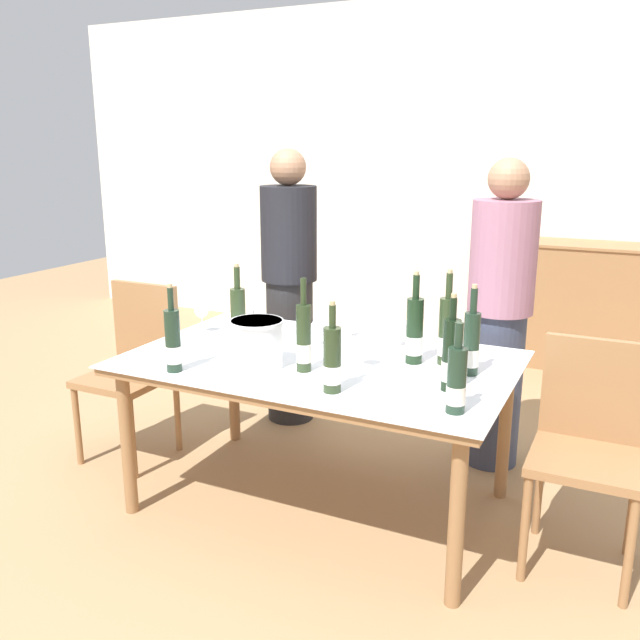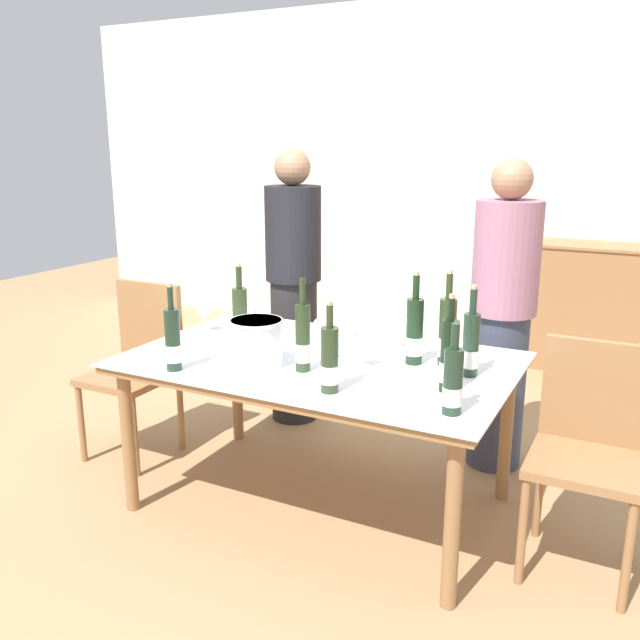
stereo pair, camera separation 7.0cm
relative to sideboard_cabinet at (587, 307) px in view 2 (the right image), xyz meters
name	(u,v)px [view 2 (the right image)]	position (x,y,z in m)	size (l,w,h in m)	color
ground_plane	(320,503)	(-0.86, -2.71, -0.47)	(12.00, 12.00, 0.00)	#A37F56
back_wall	(489,177)	(-0.86, 0.29, 0.93)	(8.00, 0.10, 2.80)	silver
sideboard_cabinet	(587,307)	(0.00, 0.00, 0.00)	(1.51, 0.46, 0.95)	#996B42
dining_table	(320,372)	(-0.86, -2.71, 0.19)	(1.71, 1.08, 0.72)	#996B42
ice_bucket	(257,342)	(-1.06, -2.92, 0.36)	(0.23, 0.23, 0.21)	white
wine_bottle_0	(471,345)	(-0.21, -2.63, 0.38)	(0.07, 0.07, 0.39)	#1E3323
wine_bottle_1	(173,341)	(-1.35, -3.13, 0.38)	(0.07, 0.07, 0.38)	#1E3323
wine_bottle_2	(447,333)	(-0.34, -2.54, 0.39)	(0.08, 0.08, 0.42)	#28381E
wine_bottle_3	(240,314)	(-1.37, -2.59, 0.37)	(0.08, 0.08, 0.38)	#28381E
wine_bottle_4	(453,382)	(-0.15, -3.06, 0.37)	(0.07, 0.07, 0.33)	#1E3323
wine_bottle_5	(303,339)	(-0.85, -2.89, 0.39)	(0.06, 0.06, 0.40)	#28381E
wine_bottle_6	(414,333)	(-0.47, -2.58, 0.39)	(0.08, 0.08, 0.41)	black
wine_bottle_7	(330,361)	(-0.64, -3.06, 0.37)	(0.07, 0.07, 0.36)	#28381E
wine_bottle_8	(449,358)	(-0.23, -2.85, 0.39)	(0.07, 0.07, 0.39)	black
wine_glass_0	(320,327)	(-0.95, -2.53, 0.35)	(0.07, 0.07, 0.14)	white
wine_glass_1	(204,311)	(-1.60, -2.58, 0.36)	(0.07, 0.07, 0.15)	white
wine_glass_2	(402,327)	(-0.60, -2.38, 0.35)	(0.08, 0.08, 0.14)	white
wine_glass_3	(261,316)	(-1.31, -2.49, 0.35)	(0.07, 0.07, 0.14)	white
wine_glass_4	(352,320)	(-0.87, -2.34, 0.34)	(0.07, 0.07, 0.14)	white
wine_glass_5	(363,343)	(-0.65, -2.73, 0.36)	(0.08, 0.08, 0.15)	white
chair_left_end	(139,358)	(-2.01, -2.62, 0.06)	(0.42, 0.42, 0.93)	#996B42
chair_right_end	(590,440)	(0.29, -2.63, 0.06)	(0.42, 0.42, 0.91)	#996B42
person_host	(294,289)	(-1.48, -1.84, 0.35)	(0.33, 0.33, 1.64)	#262628
person_guest_left	(502,319)	(-0.23, -1.91, 0.33)	(0.33, 0.33, 1.60)	#383F56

